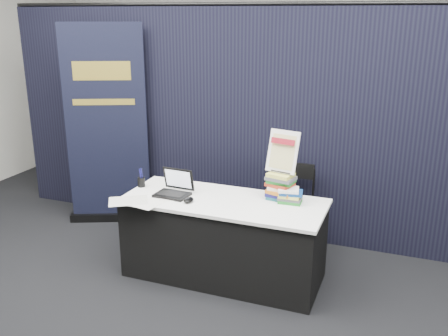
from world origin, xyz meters
TOP-DOWN VIEW (x-y plane):
  - floor at (0.00, 0.00)m, footprint 8.00×8.00m
  - wall_back at (0.00, 4.00)m, footprint 8.00×0.02m
  - drape_partition at (0.00, 1.60)m, footprint 6.00×0.08m
  - display_table at (0.00, 0.55)m, footprint 1.80×0.75m
  - laptop at (-0.47, 0.51)m, footprint 0.31×0.26m
  - mouse at (-0.27, 0.39)m, footprint 0.08×0.13m
  - brochure_left at (-0.78, 0.22)m, footprint 0.42×0.38m
  - brochure_mid at (-0.64, 0.23)m, footprint 0.36×0.28m
  - brochure_right at (-0.43, 0.46)m, footprint 0.33×0.29m
  - pen_cup at (-0.86, 0.60)m, footprint 0.09×0.09m
  - book_stack_tall at (0.47, 0.74)m, footprint 0.26×0.22m
  - book_stack_short at (0.56, 0.70)m, footprint 0.20×0.16m
  - info_sign at (0.47, 0.77)m, footprint 0.30×0.17m
  - pullup_banner at (-1.68, 1.28)m, footprint 0.91×0.47m
  - stacking_chair at (0.44, 1.25)m, footprint 0.41×0.42m

SIDE VIEW (x-z plane):
  - floor at x=0.00m, z-range 0.00..0.00m
  - display_table at x=0.00m, z-range 0.00..0.75m
  - stacking_chair at x=0.44m, z-range 0.05..0.95m
  - brochure_right at x=-0.43m, z-range 0.75..0.75m
  - brochure_mid at x=-0.64m, z-range 0.75..0.75m
  - brochure_left at x=-0.78m, z-range 0.75..0.75m
  - mouse at x=-0.27m, z-range 0.75..0.79m
  - pen_cup at x=-0.86m, z-range 0.75..0.84m
  - laptop at x=-0.47m, z-range 0.69..0.92m
  - book_stack_short at x=0.56m, z-range 0.75..0.88m
  - book_stack_tall at x=0.47m, z-range 0.75..1.00m
  - pullup_banner at x=-1.68m, z-range -0.13..2.12m
  - info_sign at x=0.47m, z-range 0.99..1.37m
  - drape_partition at x=0.00m, z-range 0.00..2.40m
  - wall_back at x=0.00m, z-range 0.00..3.50m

